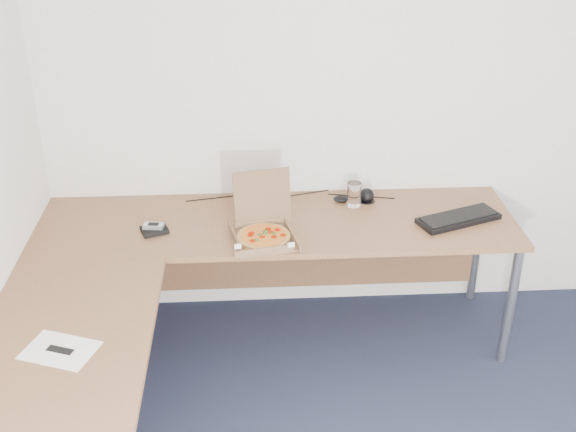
{
  "coord_description": "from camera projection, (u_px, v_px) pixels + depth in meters",
  "views": [
    {
      "loc": [
        -0.64,
        -1.91,
        2.5
      ],
      "look_at": [
        -0.45,
        1.28,
        0.82
      ],
      "focal_mm": 44.69,
      "sensor_mm": 36.0,
      "label": 1
    }
  ],
  "objects": [
    {
      "name": "paper_sheet",
      "position": [
        60.0,
        350.0,
        2.8
      ],
      "size": [
        0.33,
        0.28,
        0.0
      ],
      "primitive_type": "cube",
      "rotation": [
        0.0,
        0.0,
        -0.35
      ],
      "color": "white",
      "rests_on": "desk"
    },
    {
      "name": "wallet",
      "position": [
        155.0,
        230.0,
        3.64
      ],
      "size": [
        0.16,
        0.15,
        0.02
      ],
      "primitive_type": "cube",
      "rotation": [
        0.0,
        0.0,
        0.36
      ],
      "color": "black",
      "rests_on": "desk"
    },
    {
      "name": "drinking_glass",
      "position": [
        354.0,
        194.0,
        3.88
      ],
      "size": [
        0.08,
        0.08,
        0.13
      ],
      "primitive_type": "cylinder",
      "color": "silver",
      "rests_on": "desk"
    },
    {
      "name": "room_shell",
      "position": [
        451.0,
        278.0,
        2.3
      ],
      "size": [
        3.5,
        3.5,
        2.5
      ],
      "primitive_type": null,
      "color": "silver",
      "rests_on": "ground"
    },
    {
      "name": "phone",
      "position": [
        154.0,
        226.0,
        3.64
      ],
      "size": [
        0.11,
        0.07,
        0.02
      ],
      "primitive_type": "cube",
      "rotation": [
        0.0,
        0.0,
        -0.13
      ],
      "color": "#B2B5BA",
      "rests_on": "wallet"
    },
    {
      "name": "mouse",
      "position": [
        342.0,
        199.0,
        3.95
      ],
      "size": [
        0.11,
        0.08,
        0.03
      ],
      "primitive_type": "ellipsoid",
      "rotation": [
        0.0,
        0.0,
        0.21
      ],
      "color": "black",
      "rests_on": "desk"
    },
    {
      "name": "dome_speaker",
      "position": [
        367.0,
        194.0,
        3.94
      ],
      "size": [
        0.09,
        0.09,
        0.08
      ],
      "primitive_type": "ellipsoid",
      "color": "black",
      "rests_on": "desk"
    },
    {
      "name": "keyboard",
      "position": [
        458.0,
        219.0,
        3.75
      ],
      "size": [
        0.47,
        0.31,
        0.03
      ],
      "primitive_type": "cube",
      "rotation": [
        0.0,
        0.0,
        0.37
      ],
      "color": "black",
      "rests_on": "desk"
    },
    {
      "name": "pizza_box",
      "position": [
        264.0,
        233.0,
        3.57
      ],
      "size": [
        0.29,
        0.34,
        0.3
      ],
      "rotation": [
        0.0,
        0.0,
        0.2
      ],
      "color": "brown",
      "rests_on": "desk"
    },
    {
      "name": "cable_bundle",
      "position": [
        286.0,
        197.0,
        4.0
      ],
      "size": [
        0.56,
        0.11,
        0.01
      ],
      "primitive_type": null,
      "rotation": [
        0.0,
        0.0,
        0.14
      ],
      "color": "black",
      "rests_on": "desk"
    },
    {
      "name": "desk",
      "position": [
        213.0,
        271.0,
        3.37
      ],
      "size": [
        2.5,
        2.2,
        0.73
      ],
      "color": "brown",
      "rests_on": "ground"
    }
  ]
}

